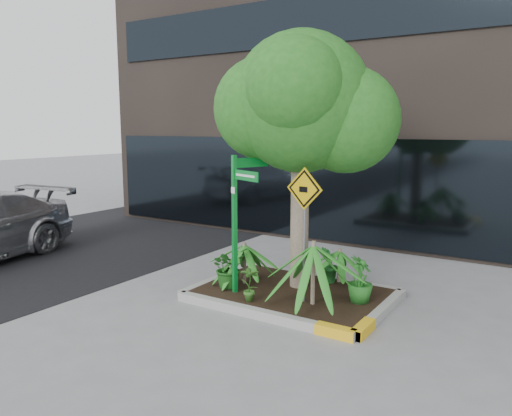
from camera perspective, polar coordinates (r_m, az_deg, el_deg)
The scene contains 13 objects.
ground at distance 8.76m, azimuth 2.02°, elevation -10.62°, with size 80.00×80.00×0.00m, color gray.
asphalt_road at distance 13.15m, azimuth -23.29°, elevation -4.57°, with size 7.00×80.00×0.01m, color black.
planter at distance 8.84m, azimuth 4.24°, elevation -9.74°, with size 3.35×2.36×0.15m.
tree at distance 8.70m, azimuth 5.23°, elevation 11.92°, with size 3.09×2.74×4.64m.
palm_front at distance 7.97m, azimuth 6.60°, elevation -4.24°, with size 1.17×1.17×1.30m.
palm_left at distance 9.03m, azimuth -1.34°, elevation -4.25°, with size 0.87×0.87×0.96m.
palm_back at distance 9.28m, azimuth 9.53°, elevation -4.88°, with size 0.70×0.70×0.78m.
shrub_a at distance 8.93m, azimuth -3.07°, elevation -6.74°, with size 0.66×0.66×0.73m, color #1B5418.
shrub_b at distance 8.34m, azimuth 11.80°, elevation -8.03°, with size 0.42×0.42×0.75m, color #21691F.
shrub_c at distance 8.23m, azimuth -0.71°, elevation -8.62°, with size 0.31×0.31×0.60m, color #326B21.
shrub_d at distance 9.24m, azimuth 8.39°, elevation -6.42°, with size 0.38×0.38×0.69m, color #1D6523.
street_sign_post at distance 8.41m, azimuth -2.02°, elevation -0.48°, with size 0.69×0.92×2.51m.
cattle_sign at distance 7.96m, azimuth 5.55°, elevation -0.46°, with size 0.67×0.13×2.20m.
Camera 1 is at (4.16, -7.11, 2.97)m, focal length 35.00 mm.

